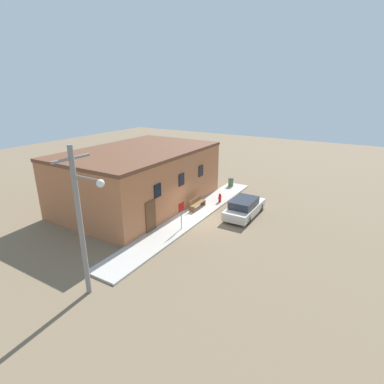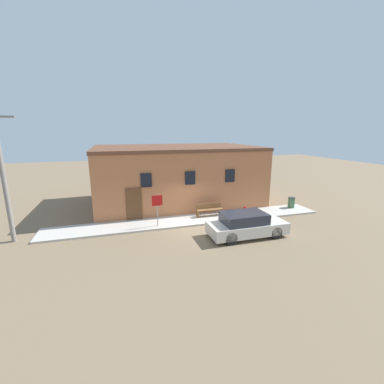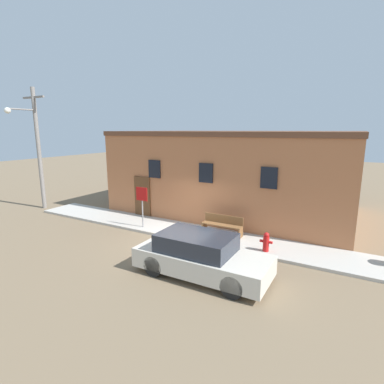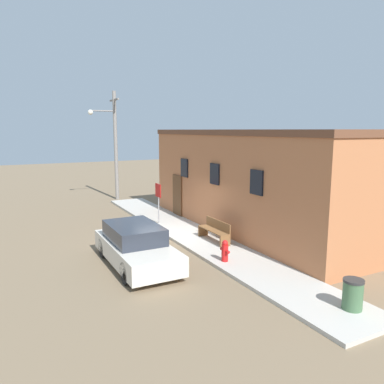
{
  "view_description": "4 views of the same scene",
  "coord_description": "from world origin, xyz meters",
  "views": [
    {
      "loc": [
        -17.49,
        -9.46,
        9.04
      ],
      "look_at": [
        0.07,
        1.04,
        1.93
      ],
      "focal_mm": 28.0,
      "sensor_mm": 36.0,
      "label": 1
    },
    {
      "loc": [
        -4.5,
        -14.15,
        5.72
      ],
      "look_at": [
        0.07,
        1.04,
        1.93
      ],
      "focal_mm": 24.0,
      "sensor_mm": 36.0,
      "label": 2
    },
    {
      "loc": [
        6.36,
        -10.15,
        4.61
      ],
      "look_at": [
        0.07,
        1.04,
        1.93
      ],
      "focal_mm": 28.0,
      "sensor_mm": 36.0,
      "label": 3
    },
    {
      "loc": [
        13.85,
        -6.13,
        4.52
      ],
      "look_at": [
        0.07,
        1.04,
        1.93
      ],
      "focal_mm": 35.0,
      "sensor_mm": 36.0,
      "label": 4
    }
  ],
  "objects": [
    {
      "name": "brick_building",
      "position": [
        0.24,
        6.08,
        2.27
      ],
      "size": [
        12.59,
        8.14,
        4.53
      ],
      "color": "#B26B42",
      "rests_on": "ground"
    },
    {
      "name": "parked_car",
      "position": [
        2.22,
        -2.22,
        0.66
      ],
      "size": [
        4.33,
        1.77,
        1.36
      ],
      "color": "black",
      "rests_on": "ground"
    },
    {
      "name": "bench",
      "position": [
        1.4,
        1.38,
        0.54
      ],
      "size": [
        1.79,
        0.44,
        0.84
      ],
      "color": "brown",
      "rests_on": "sidewalk"
    },
    {
      "name": "stop_sign",
      "position": [
        -2.26,
        0.46,
        1.44
      ],
      "size": [
        0.63,
        0.06,
        1.91
      ],
      "color": "gray",
      "rests_on": "sidewalk"
    },
    {
      "name": "utility_pole",
      "position": [
        -9.9,
        0.55,
        3.81
      ],
      "size": [
        1.8,
        1.79,
        6.94
      ],
      "color": "gray",
      "rests_on": "ground"
    },
    {
      "name": "fire_hydrant",
      "position": [
        3.59,
        0.46,
        0.48
      ],
      "size": [
        0.48,
        0.23,
        0.74
      ],
      "color": "red",
      "rests_on": "sidewalk"
    },
    {
      "name": "trash_bin",
      "position": [
        7.97,
        1.41,
        0.5
      ],
      "size": [
        0.51,
        0.51,
        0.77
      ],
      "color": "#426642",
      "rests_on": "sidewalk"
    },
    {
      "name": "sidewalk",
      "position": [
        0.0,
        1.04,
        0.06
      ],
      "size": [
        17.99,
        2.07,
        0.11
      ],
      "color": "#BCB7AD",
      "rests_on": "ground"
    },
    {
      "name": "ground_plane",
      "position": [
        0.0,
        0.0,
        0.0
      ],
      "size": [
        80.0,
        80.0,
        0.0
      ],
      "primitive_type": "plane",
      "color": "#7A664C"
    }
  ]
}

